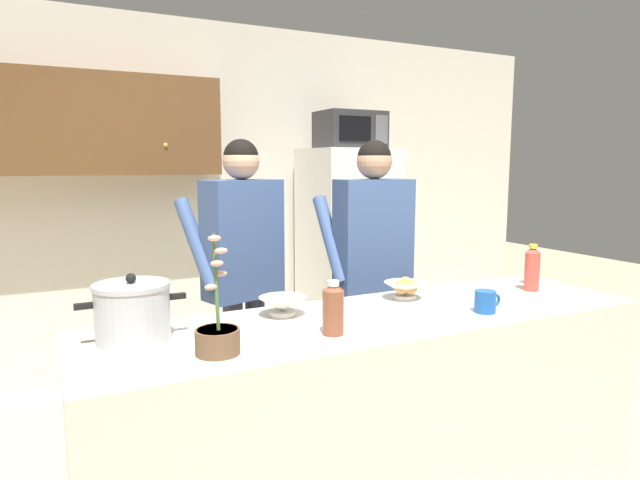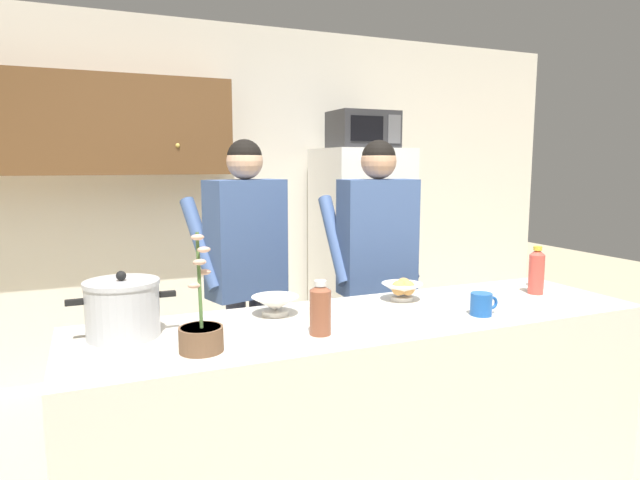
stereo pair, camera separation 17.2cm
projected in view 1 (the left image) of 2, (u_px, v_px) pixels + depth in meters
back_wall_unit at (189, 183)px, 4.10m from camera, size 6.00×0.48×2.60m
kitchen_island at (377, 419)px, 2.35m from camera, size 2.42×0.68×0.92m
refrigerator at (348, 255)px, 4.34m from camera, size 0.64×0.68×1.67m
microwave at (350, 130)px, 4.18m from camera, size 0.48×0.37×0.28m
person_near_pot at (242, 255)px, 2.99m from camera, size 0.59×0.52×1.68m
person_by_sink at (372, 251)px, 3.12m from camera, size 0.52×0.43×1.68m
cooking_pot at (132, 312)px, 1.95m from camera, size 0.38×0.27×0.25m
coffee_mug at (486, 301)px, 2.33m from camera, size 0.13×0.09×0.10m
bread_bowl at (405, 288)px, 2.55m from camera, size 0.19×0.19×0.10m
empty_bowl at (283, 305)px, 2.27m from camera, size 0.20×0.20×0.08m
bottle_near_edge at (333, 308)px, 2.02m from camera, size 0.08×0.08×0.20m
bottle_mid_counter at (532, 268)px, 2.72m from camera, size 0.07×0.07×0.23m
bottle_far_corner at (532, 270)px, 2.87m from camera, size 0.06×0.06×0.15m
potted_orchid at (218, 335)px, 1.81m from camera, size 0.15×0.15×0.41m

